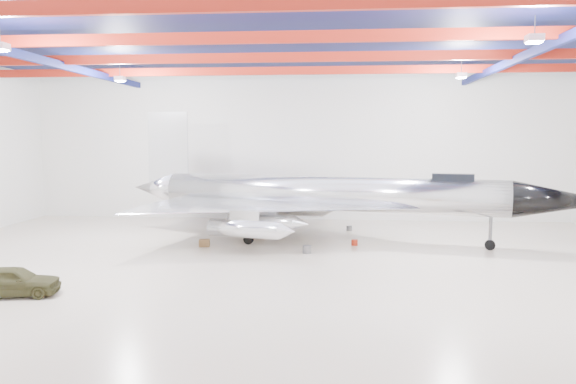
# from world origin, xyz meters

# --- Properties ---
(floor) EXTENTS (40.00, 40.00, 0.00)m
(floor) POSITION_xyz_m (0.00, 0.00, 0.00)
(floor) COLOR beige
(floor) RESTS_ON ground
(wall_back) EXTENTS (40.00, 0.00, 40.00)m
(wall_back) POSITION_xyz_m (0.00, 15.00, 5.50)
(wall_back) COLOR silver
(wall_back) RESTS_ON floor
(ceiling) EXTENTS (40.00, 40.00, 0.00)m
(ceiling) POSITION_xyz_m (0.00, 0.00, 11.00)
(ceiling) COLOR #0A0F38
(ceiling) RESTS_ON wall_back
(ceiling_structure) EXTENTS (39.50, 29.50, 1.08)m
(ceiling_structure) POSITION_xyz_m (0.00, 0.00, 10.32)
(ceiling_structure) COLOR maroon
(ceiling_structure) RESTS_ON ceiling
(jet_aircraft) EXTENTS (28.33, 19.58, 7.81)m
(jet_aircraft) POSITION_xyz_m (2.43, 6.29, 2.56)
(jet_aircraft) COLOR silver
(jet_aircraft) RESTS_ON floor
(jeep) EXTENTS (3.72, 2.07, 1.20)m
(jeep) POSITION_xyz_m (-9.54, -6.66, 0.60)
(jeep) COLOR #39381C
(jeep) RESTS_ON floor
(crate_ply) EXTENTS (0.64, 0.54, 0.41)m
(crate_ply) POSITION_xyz_m (-4.47, 3.82, 0.20)
(crate_ply) COLOR olive
(crate_ply) RESTS_ON floor
(toolbox_red) EXTENTS (0.49, 0.43, 0.30)m
(toolbox_red) POSITION_xyz_m (-1.72, 7.45, 0.15)
(toolbox_red) COLOR maroon
(toolbox_red) RESTS_ON floor
(engine_drum) EXTENTS (0.61, 0.61, 0.42)m
(engine_drum) POSITION_xyz_m (1.45, 2.46, 0.21)
(engine_drum) COLOR #59595B
(engine_drum) RESTS_ON floor
(tool_chest) EXTENTS (0.46, 0.46, 0.34)m
(tool_chest) POSITION_xyz_m (4.06, 4.92, 0.17)
(tool_chest) COLOR maroon
(tool_chest) RESTS_ON floor
(oil_barrel) EXTENTS (0.52, 0.42, 0.35)m
(oil_barrel) POSITION_xyz_m (-1.79, 6.67, 0.17)
(oil_barrel) COLOR olive
(oil_barrel) RESTS_ON floor
(spares_box) EXTENTS (0.45, 0.45, 0.34)m
(spares_box) POSITION_xyz_m (3.85, 10.01, 0.17)
(spares_box) COLOR #59595B
(spares_box) RESTS_ON floor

